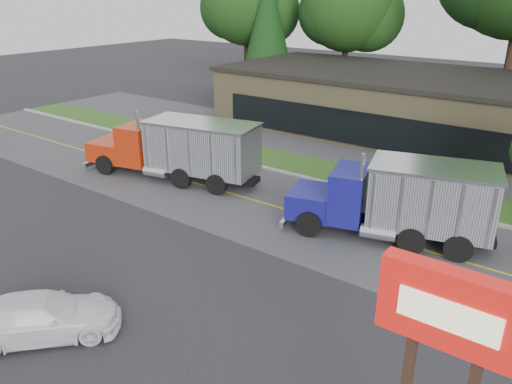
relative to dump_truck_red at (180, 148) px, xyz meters
The scene contains 13 objects.
ground 11.51m from the dump_truck_red, 52.69° to the right, with size 140.00×140.00×0.00m, color #39393E.
road 7.13m from the dump_truck_red, ahead, with size 60.00×8.00×0.02m, color slate.
center_line 7.13m from the dump_truck_red, ahead, with size 60.00×0.12×0.01m, color gold.
curb 8.25m from the dump_truck_red, 31.10° to the left, with size 60.00×0.30×0.12m, color #9E9E99.
grass_verge 9.29m from the dump_truck_red, 40.85° to the left, with size 60.00×3.40×0.03m, color #2B5D20.
far_parking 13.07m from the dump_truck_red, 57.83° to the left, with size 60.00×7.00×0.02m, color slate.
strip_mall 19.15m from the dump_truck_red, 62.33° to the left, with size 32.00×12.00×4.00m, color #8D7F56.
tree_far_a 27.28m from the dump_truck_red, 119.34° to the left, with size 9.29×8.74×13.25m.
tree_far_b 26.04m from the dump_truck_red, 96.76° to the left, with size 9.02×8.49×12.86m.
evergreen_left 23.37m from the dump_truck_red, 113.49° to the left, with size 5.35×5.35×12.16m.
dump_truck_red is the anchor object (origin of this frame).
dump_truck_blue 12.33m from the dump_truck_red, ahead, with size 8.64×4.64×3.36m.
rally_car 13.70m from the dump_truck_red, 63.05° to the right, with size 1.87×4.59×1.33m, color white.
Camera 1 is at (11.88, -9.26, 9.74)m, focal length 35.00 mm.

